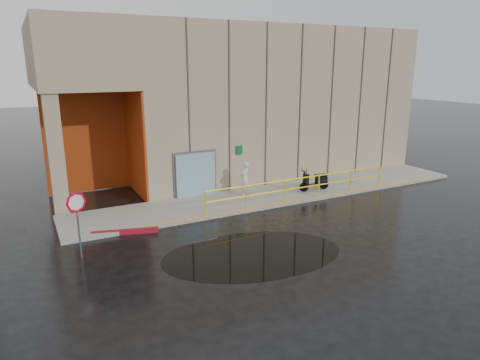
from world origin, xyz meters
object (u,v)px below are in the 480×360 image
object	(u,v)px
scooter	(315,176)
red_curb	(125,232)
stop_sign	(77,210)
person	(245,178)

from	to	relation	value
scooter	red_curb	world-z (taller)	scooter
scooter	stop_sign	distance (m)	11.42
stop_sign	red_curb	xyz separation A→B (m)	(1.73, 1.40, -1.57)
person	stop_sign	size ratio (longest dim) A/B	0.71
scooter	person	bearing A→B (deg)	169.04
scooter	red_curb	size ratio (longest dim) A/B	0.68
red_curb	person	bearing A→B (deg)	17.76
scooter	red_curb	bearing A→B (deg)	-169.34
stop_sign	scooter	bearing A→B (deg)	12.23
person	red_curb	distance (m)	6.41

